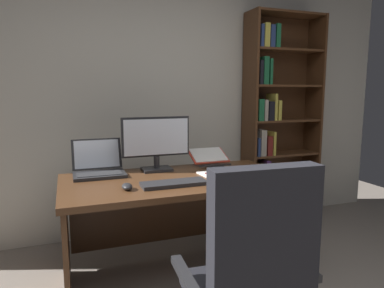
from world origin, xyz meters
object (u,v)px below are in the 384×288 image
object	(u,v)px
desk	(174,203)
open_binder	(257,178)
monitor	(156,143)
reading_stand_with_book	(209,157)
keyboard	(174,183)
computer_mouse	(127,187)
notepad	(212,175)
laptop	(99,167)
bookshelf	(274,127)
pen	(215,173)

from	to	relation	value
desk	open_binder	xyz separation A→B (m)	(0.50, -0.30, 0.22)
monitor	reading_stand_with_book	size ratio (longest dim) A/B	1.71
desk	reading_stand_with_book	distance (m)	0.53
monitor	desk	bearing A→B (deg)	-68.73
desk	keyboard	distance (m)	0.34
computer_mouse	notepad	bearing A→B (deg)	14.43
monitor	laptop	distance (m)	0.45
laptop	keyboard	size ratio (longest dim) A/B	0.85
monitor	computer_mouse	xyz separation A→B (m)	(-0.30, -0.45, -0.19)
open_binder	notepad	distance (m)	0.32
monitor	open_binder	bearing A→B (deg)	-41.06
laptop	open_binder	distance (m)	1.13
computer_mouse	laptop	bearing A→B (deg)	105.29
bookshelf	monitor	distance (m)	1.46
computer_mouse	pen	bearing A→B (deg)	14.00
monitor	open_binder	xyz separation A→B (m)	(0.58, -0.50, -0.20)
desk	notepad	distance (m)	0.35
desk	computer_mouse	world-z (taller)	computer_mouse
desk	monitor	world-z (taller)	monitor
monitor	reading_stand_with_book	world-z (taller)	monitor
reading_stand_with_book	keyboard	bearing A→B (deg)	-131.80
bookshelf	pen	size ratio (longest dim) A/B	15.06
computer_mouse	reading_stand_with_book	world-z (taller)	reading_stand_with_book
open_binder	notepad	xyz separation A→B (m)	(-0.24, 0.21, -0.01)
bookshelf	desk	bearing A→B (deg)	-151.13
keyboard	reading_stand_with_book	distance (m)	0.69
open_binder	pen	size ratio (longest dim) A/B	3.74
monitor	keyboard	world-z (taller)	monitor
pen	open_binder	bearing A→B (deg)	-44.08
bookshelf	monitor	world-z (taller)	bookshelf
computer_mouse	pen	world-z (taller)	computer_mouse
notepad	computer_mouse	bearing A→B (deg)	-165.57
keyboard	computer_mouse	world-z (taller)	computer_mouse
desk	pen	distance (m)	0.37
pen	laptop	bearing A→B (deg)	159.13
laptop	desk	bearing A→B (deg)	-22.56
reading_stand_with_book	laptop	bearing A→B (deg)	-176.80
desk	reading_stand_with_book	bearing A→B (deg)	34.31
laptop	pen	world-z (taller)	laptop
bookshelf	open_binder	size ratio (longest dim) A/B	4.02
reading_stand_with_book	pen	world-z (taller)	reading_stand_with_book
reading_stand_with_book	monitor	bearing A→B (deg)	-172.66
bookshelf	keyboard	bearing A→B (deg)	-144.83
desk	open_binder	size ratio (longest dim) A/B	2.99
notepad	monitor	bearing A→B (deg)	139.33
desk	laptop	xyz separation A→B (m)	(-0.50, 0.21, 0.26)
laptop	open_binder	world-z (taller)	laptop
computer_mouse	pen	xyz separation A→B (m)	(0.66, 0.16, -0.01)
bookshelf	open_binder	xyz separation A→B (m)	(-0.79, -1.01, -0.22)
laptop	computer_mouse	bearing A→B (deg)	-74.71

